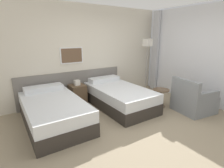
# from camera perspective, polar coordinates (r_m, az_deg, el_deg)

# --- Properties ---
(ground_plane) EXTENTS (16.00, 16.00, 0.00)m
(ground_plane) POSITION_cam_1_polar(r_m,az_deg,el_deg) (3.85, 9.90, -13.39)
(ground_plane) COLOR gray
(wall_headboard) EXTENTS (10.00, 0.10, 2.70)m
(wall_headboard) POSITION_cam_1_polar(r_m,az_deg,el_deg) (5.25, -6.88, 9.29)
(wall_headboard) COLOR beige
(wall_headboard) RESTS_ON ground_plane
(wall_window) EXTENTS (0.21, 4.72, 2.70)m
(wall_window) POSITION_cam_1_polar(r_m,az_deg,el_deg) (5.30, 29.98, 7.93)
(wall_window) COLOR white
(wall_window) RESTS_ON ground_plane
(bed_near_door) EXTENTS (1.13, 2.04, 0.66)m
(bed_near_door) POSITION_cam_1_polar(r_m,az_deg,el_deg) (4.02, -18.59, -8.38)
(bed_near_door) COLOR #332D28
(bed_near_door) RESTS_ON ground_plane
(bed_near_window) EXTENTS (1.13, 2.04, 0.66)m
(bed_near_window) POSITION_cam_1_polar(r_m,az_deg,el_deg) (4.70, 2.19, -4.11)
(bed_near_window) COLOR #332D28
(bed_near_window) RESTS_ON ground_plane
(nightstand) EXTENTS (0.40, 0.44, 0.69)m
(nightstand) POSITION_cam_1_polar(r_m,az_deg,el_deg) (4.93, -11.17, -3.32)
(nightstand) COLOR brown
(nightstand) RESTS_ON ground_plane
(floor_lamp) EXTENTS (0.24, 0.24, 1.76)m
(floor_lamp) POSITION_cam_1_polar(r_m,az_deg,el_deg) (5.74, 11.42, 11.26)
(floor_lamp) COLOR #9E9993
(floor_lamp) RESTS_ON ground_plane
(side_table) EXTENTS (0.43, 0.43, 0.48)m
(side_table) POSITION_cam_1_polar(r_m,az_deg,el_deg) (4.83, 15.67, -3.34)
(side_table) COLOR brown
(side_table) RESTS_ON ground_plane
(armchair) EXTENTS (0.92, 0.90, 0.86)m
(armchair) POSITION_cam_1_polar(r_m,az_deg,el_deg) (4.82, 24.93, -5.04)
(armchair) COLOR gray
(armchair) RESTS_ON ground_plane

